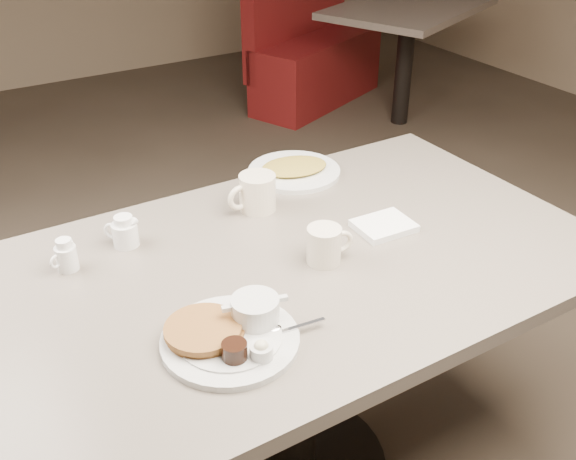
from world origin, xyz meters
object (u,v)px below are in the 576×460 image
diner_table (292,315)px  coffee_mug_near (325,244)px  creamer_right (124,232)px  coffee_mug_far (256,193)px  booth_back_right (320,44)px  main_plate (232,331)px  hash_plate (294,170)px  creamer_left (66,256)px

diner_table → coffee_mug_near: size_ratio=12.26×
creamer_right → coffee_mug_near: bearing=-39.7°
coffee_mug_far → booth_back_right: booth_back_right is taller
main_plate → hash_plate: main_plate is taller
hash_plate → booth_back_right: size_ratio=0.21×
coffee_mug_near → creamer_right: (-0.38, 0.32, -0.01)m
main_plate → hash_plate: bearing=48.9°
diner_table → creamer_left: (-0.47, 0.23, 0.21)m
coffee_mug_far → creamer_right: coffee_mug_far is taller
creamer_left → coffee_mug_near: bearing=-28.0°
main_plate → coffee_mug_far: (0.30, 0.45, 0.03)m
main_plate → creamer_left: bearing=116.6°
diner_table → creamer_left: size_ratio=18.75×
main_plate → diner_table: bearing=36.1°
diner_table → main_plate: main_plate is taller
creamer_left → creamer_right: (0.15, 0.03, -0.00)m
diner_table → creamer_right: 0.46m
main_plate → hash_plate: size_ratio=1.13×
coffee_mug_near → booth_back_right: bearing=56.3°
coffee_mug_near → creamer_right: size_ratio=1.49×
diner_table → coffee_mug_near: (0.06, -0.05, 0.22)m
creamer_left → creamer_right: bearing=12.2°
coffee_mug_far → creamer_left: coffee_mug_far is taller
booth_back_right → diner_table: bearing=-125.1°
coffee_mug_near → coffee_mug_far: 0.31m
main_plate → creamer_left: creamer_left is taller
coffee_mug_far → booth_back_right: bearing=52.8°
creamer_right → hash_plate: (0.56, 0.12, -0.02)m
diner_table → coffee_mug_near: coffee_mug_near is taller
diner_table → booth_back_right: size_ratio=0.97×
creamer_right → creamer_left: bearing=-167.8°
coffee_mug_far → hash_plate: bearing=33.3°
hash_plate → main_plate: bearing=-131.1°
diner_table → creamer_left: creamer_left is taller
coffee_mug_far → diner_table: bearing=-99.9°
creamer_left → creamer_right: same height
coffee_mug_near → hash_plate: 0.48m
coffee_mug_far → main_plate: bearing=-124.2°
hash_plate → coffee_mug_far: bearing=-146.7°
booth_back_right → coffee_mug_far: bearing=-127.2°
diner_table → creamer_right: bearing=140.0°
hash_plate → booth_back_right: (1.56, 2.19, -0.35)m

